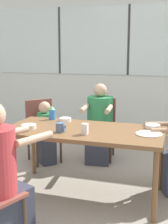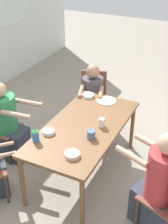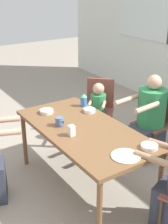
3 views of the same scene
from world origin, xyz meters
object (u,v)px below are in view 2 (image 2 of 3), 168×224
Objects in this scene: sippy_cup at (36,135)px; milk_carton_small at (102,123)px; bowl_fruit at (88,95)px; coffee_mug at (91,134)px; person_man_teal_shirt at (159,187)px; bowl_cereal at (72,155)px; bowl_white_shallow at (48,132)px; person_woman_green_shirt at (7,126)px; person_man_blue_shirt at (92,102)px; chair_for_man_blue_shirt at (93,94)px.

sippy_cup reaches higher than milk_carton_small.
coffee_mug is at bearing -152.66° from bowl_fruit.
person_man_teal_shirt reaches higher than bowl_cereal.
person_man_teal_shirt is 1.35m from sippy_cup.
person_man_teal_shirt reaches higher than sippy_cup.
bowl_white_shallow is at bearing 60.44° from bowl_cereal.
bowl_white_shallow is at bearing 178.94° from bowl_fruit.
sippy_cup is at bearing 116.09° from person_man_teal_shirt.
person_woman_green_shirt is 1.29m from milk_carton_small.
person_man_blue_shirt is (1.11, -0.70, -0.02)m from person_woman_green_shirt.
person_man_blue_shirt is at bearing 1.09° from sippy_cup.
person_man_teal_shirt is 7.43× the size of bowl_cereal.
person_woman_green_shirt is 0.84m from bowl_white_shallow.
milk_carton_small is at bearing 92.20° from person_woman_green_shirt.
coffee_mug is 0.62× the size of bowl_cereal.
person_man_teal_shirt reaches higher than bowl_fruit.
bowl_cereal is (-0.18, 0.85, 0.22)m from person_man_teal_shirt.
person_woman_green_shirt is 10.02× the size of milk_carton_small.
person_man_blue_shirt reaches higher than bowl_cereal.
milk_carton_small is 0.70× the size of bowl_cereal.
bowl_fruit is (0.98, -0.02, -0.00)m from bowl_white_shallow.
bowl_cereal is at bearing 174.41° from coffee_mug.
chair_for_man_blue_shirt is 5.27× the size of sippy_cup.
coffee_mug is at bearing 94.66° from person_man_blue_shirt.
bowl_fruit is at bearing 71.09° from person_man_teal_shirt.
person_woman_green_shirt is 1.14m from bowl_fruit.
person_man_blue_shirt reaches higher than chair_for_man_blue_shirt.
coffee_mug is 0.48m from bowl_white_shallow.
person_woman_green_shirt is 6.94× the size of bowl_fruit.
chair_for_man_blue_shirt is 7.86× the size of milk_carton_small.
person_woman_green_shirt reaches higher than person_man_blue_shirt.
chair_for_man_blue_shirt reaches higher than coffee_mug.
chair_for_man_blue_shirt is at bearing -90.00° from person_man_blue_shirt.
person_man_teal_shirt is 8.43× the size of bowl_white_shallow.
bowl_cereal is (-0.37, 0.04, -0.03)m from coffee_mug.
bowl_fruit is at bearing -2.97° from sippy_cup.
chair_for_man_blue_shirt is at bearing 17.90° from bowl_cereal.
bowl_cereal is (-1.55, -0.50, 0.28)m from person_man_blue_shirt.
bowl_fruit is (1.23, 0.41, -0.00)m from bowl_cereal.
bowl_white_shallow is at bearing 128.96° from milk_carton_small.
person_woman_green_shirt is at bearing 134.84° from bowl_fruit.
person_woman_green_shirt reaches higher than coffee_mug.
bowl_fruit is (-0.33, -0.09, 0.28)m from person_man_blue_shirt.
bowl_cereal is at bearing 63.49° from person_woman_green_shirt.
bowl_fruit is at bearing 87.09° from chair_for_man_blue_shirt.
person_man_teal_shirt is 1.65m from bowl_fruit.
bowl_fruit is at bearing 128.83° from person_woman_green_shirt.
sippy_cup is at bearing 82.76° from bowl_cereal.
person_woman_green_shirt reaches higher than milk_carton_small.
person_woman_green_shirt is at bearing 43.68° from chair_for_man_blue_shirt.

